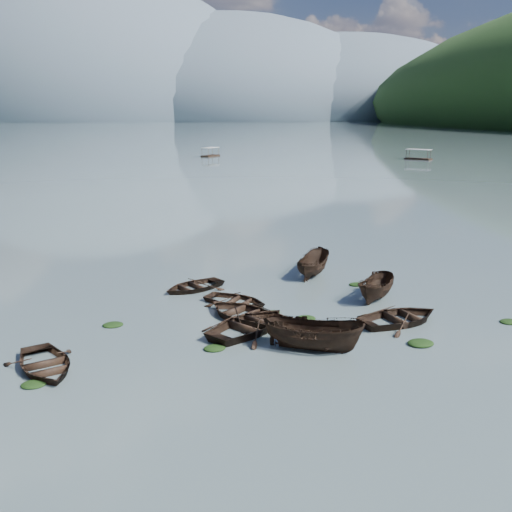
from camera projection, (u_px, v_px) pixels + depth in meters
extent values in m
plane|color=#4F6063|center=(312.00, 366.00, 24.92)|extent=(2400.00, 2400.00, 0.00)
ellipsoid|color=#475666|center=(98.00, 120.00, 867.16)|extent=(520.00, 520.00, 340.00)
ellipsoid|color=#475666|center=(228.00, 120.00, 906.93)|extent=(520.00, 520.00, 260.00)
ellipsoid|color=#475666|center=(335.00, 119.00, 942.72)|extent=(520.00, 520.00, 220.00)
imported|color=black|center=(45.00, 370.00, 24.55)|extent=(4.37, 5.10, 0.89)
imported|color=black|center=(250.00, 331.00, 28.90)|extent=(6.22, 5.96, 1.05)
imported|color=black|center=(313.00, 350.00, 26.59)|extent=(5.06, 3.91, 1.85)
imported|color=black|center=(244.00, 318.00, 30.73)|extent=(5.51, 5.84, 0.98)
imported|color=black|center=(400.00, 323.00, 30.05)|extent=(5.39, 4.41, 0.98)
imported|color=black|center=(376.00, 299.00, 33.85)|extent=(3.98, 4.22, 1.63)
imported|color=black|center=(236.00, 304.00, 32.98)|extent=(4.74, 4.61, 0.80)
imported|color=black|center=(194.00, 289.00, 35.68)|extent=(4.92, 4.46, 0.84)
imported|color=black|center=(312.00, 275.00, 38.87)|extent=(3.89, 4.68, 1.73)
ellipsoid|color=black|center=(34.00, 385.00, 23.12)|extent=(1.02, 0.83, 0.22)
ellipsoid|color=black|center=(215.00, 349.00, 26.65)|extent=(1.04, 0.83, 0.23)
ellipsoid|color=black|center=(421.00, 345.00, 27.19)|extent=(1.28, 1.03, 0.28)
ellipsoid|color=black|center=(273.00, 313.00, 31.49)|extent=(0.77, 0.65, 0.17)
ellipsoid|color=black|center=(509.00, 323.00, 30.05)|extent=(1.03, 0.81, 0.21)
ellipsoid|color=black|center=(113.00, 326.00, 29.60)|extent=(1.06, 0.86, 0.23)
ellipsoid|color=black|center=(306.00, 319.00, 30.52)|extent=(1.07, 0.89, 0.22)
ellipsoid|color=black|center=(356.00, 285.00, 36.57)|extent=(0.97, 0.78, 0.21)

